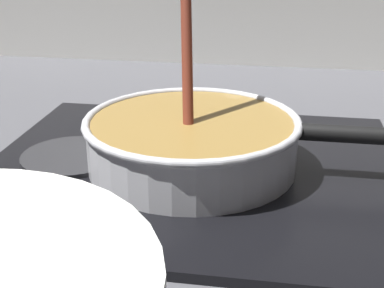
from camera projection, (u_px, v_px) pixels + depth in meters
name	position (u px, v px, depth m)	size (l,w,h in m)	color
ground	(136.00, 247.00, 0.61)	(2.40, 1.60, 0.04)	#4C4C51
hob_plate	(192.00, 170.00, 0.74)	(0.56, 0.48, 0.01)	black
burner_ring	(192.00, 164.00, 0.73)	(0.19, 0.19, 0.01)	#592D0C
spare_burner	(72.00, 156.00, 0.76)	(0.14, 0.14, 0.01)	#262628
cooking_pan	(193.00, 140.00, 0.72)	(0.44, 0.29, 0.30)	silver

